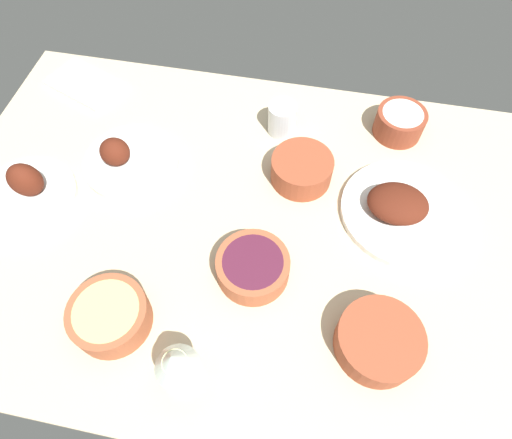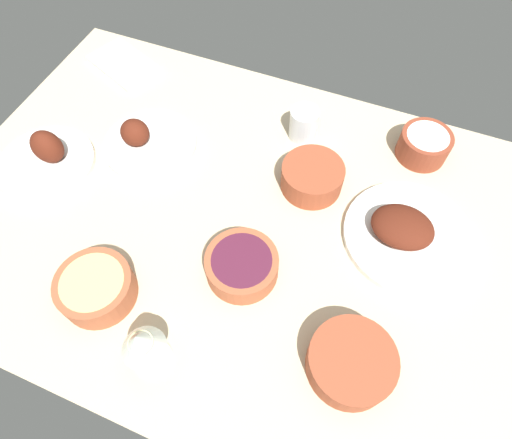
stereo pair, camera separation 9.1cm
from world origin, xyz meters
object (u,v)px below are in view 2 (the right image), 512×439
(bowl_onions, at_px, (242,265))
(bowl_sauce, at_px, (312,176))
(plate_far_side, at_px, (47,158))
(bowl_pasta, at_px, (96,288))
(bowl_soup, at_px, (351,362))
(folded_napkin, at_px, (124,64))
(wine_glass, at_px, (141,344))
(plate_near_viewer, at_px, (406,233))
(plate_center_main, at_px, (146,141))
(bowl_cream, at_px, (424,145))
(water_tumbler, at_px, (304,124))

(bowl_onions, xyz_separation_m, bowl_sauce, (0.06, 0.26, 0.00))
(plate_far_side, relative_size, bowl_pasta, 1.52)
(plate_far_side, xyz_separation_m, bowl_soup, (0.77, -0.18, 0.01))
(bowl_pasta, relative_size, folded_napkin, 0.76)
(plate_far_side, height_order, wine_glass, wine_glass)
(bowl_soup, distance_m, bowl_sauce, 0.40)
(plate_near_viewer, xyz_separation_m, bowl_onions, (-0.29, -0.20, 0.01))
(plate_near_viewer, bearing_deg, bowl_pasta, -146.25)
(bowl_onions, bearing_deg, bowl_soup, -21.95)
(plate_center_main, height_order, bowl_onions, plate_center_main)
(plate_far_side, bearing_deg, bowl_pasta, -38.97)
(bowl_soup, distance_m, wine_glass, 0.36)
(wine_glass, bearing_deg, bowl_cream, 61.88)
(plate_near_viewer, xyz_separation_m, bowl_soup, (-0.04, -0.30, 0.01))
(plate_center_main, bearing_deg, bowl_sauce, 5.30)
(plate_center_main, xyz_separation_m, plate_near_viewer, (0.63, -0.02, 0.00))
(bowl_sauce, height_order, bowl_cream, bowl_cream)
(wine_glass, distance_m, folded_napkin, 0.82)
(plate_near_viewer, bearing_deg, folded_napkin, 163.34)
(bowl_pasta, distance_m, folded_napkin, 0.67)
(plate_near_viewer, relative_size, folded_napkin, 1.42)
(bowl_pasta, relative_size, bowl_cream, 1.24)
(bowl_onions, bearing_deg, bowl_cream, 58.27)
(plate_center_main, xyz_separation_m, bowl_pasta, (0.10, -0.37, 0.02))
(bowl_soup, bearing_deg, plate_center_main, 151.59)
(bowl_soup, xyz_separation_m, wine_glass, (-0.33, -0.12, 0.07))
(bowl_pasta, xyz_separation_m, bowl_cream, (0.51, 0.59, 0.00))
(wine_glass, bearing_deg, bowl_pasta, 155.51)
(plate_far_side, height_order, bowl_soup, plate_far_side)
(plate_far_side, height_order, folded_napkin, plate_far_side)
(plate_near_viewer, distance_m, water_tumbler, 0.35)
(plate_near_viewer, height_order, bowl_pasta, plate_near_viewer)
(plate_center_main, xyz_separation_m, water_tumbler, (0.33, 0.17, 0.02))
(bowl_cream, bearing_deg, plate_near_viewer, -86.98)
(bowl_onions, height_order, bowl_pasta, bowl_pasta)
(bowl_pasta, relative_size, water_tumbler, 1.83)
(plate_far_side, bearing_deg, plate_near_viewer, 8.20)
(bowl_cream, bearing_deg, folded_napkin, 179.42)
(bowl_sauce, distance_m, water_tumbler, 0.15)
(plate_far_side, distance_m, wine_glass, 0.54)
(water_tumbler, height_order, folded_napkin, water_tumbler)
(plate_center_main, relative_size, bowl_cream, 1.88)
(bowl_soup, bearing_deg, plate_near_viewer, 83.09)
(bowl_sauce, distance_m, folded_napkin, 0.64)
(plate_near_viewer, xyz_separation_m, bowl_sauce, (-0.22, 0.06, 0.01))
(plate_near_viewer, height_order, bowl_soup, plate_near_viewer)
(plate_center_main, bearing_deg, bowl_onions, -32.69)
(bowl_cream, height_order, folded_napkin, bowl_cream)
(bowl_onions, distance_m, bowl_sauce, 0.26)
(plate_near_viewer, relative_size, bowl_sauce, 1.97)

